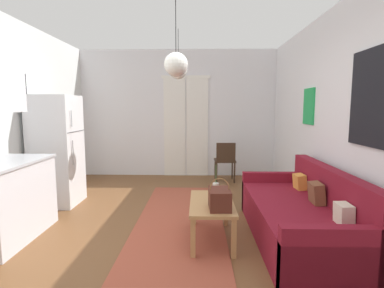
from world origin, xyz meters
TOP-DOWN VIEW (x-y plane):
  - ground_plane at (0.00, 0.00)m, footprint 4.84×7.51m
  - wall_back at (0.01, 3.50)m, footprint 4.44×0.13m
  - wall_right at (2.17, 0.00)m, footprint 0.12×7.11m
  - area_rug at (0.21, 0.73)m, footprint 1.13×3.27m
  - couch at (1.65, 0.17)m, footprint 0.92×2.10m
  - coffee_table at (0.61, 0.17)m, footprint 0.49×0.93m
  - bamboo_vase at (0.67, 0.37)m, footprint 0.07×0.07m
  - handbag at (0.68, -0.06)m, footprint 0.23×0.33m
  - refrigerator at (-1.75, 1.42)m, footprint 0.66×0.65m
  - kitchen_counter at (-1.77, 0.14)m, footprint 0.64×1.17m
  - accent_chair at (1.00, 2.88)m, footprint 0.43×0.41m
  - pendant_lamp_near at (0.23, -0.05)m, footprint 0.24×0.24m
  - pendant_lamp_far at (0.13, 1.82)m, footprint 0.29×0.29m

SIDE VIEW (x-z plane):
  - ground_plane at x=0.00m, z-range -0.10..0.00m
  - area_rug at x=0.21m, z-range 0.00..0.01m
  - couch at x=1.65m, z-range -0.15..0.68m
  - coffee_table at x=0.61m, z-range 0.16..0.61m
  - accent_chair at x=1.00m, z-range 0.06..0.88m
  - bamboo_vase at x=0.67m, z-range 0.34..0.73m
  - handbag at x=0.68m, z-range 0.39..0.72m
  - kitchen_counter at x=-1.77m, z-range -0.26..1.89m
  - refrigerator at x=-1.75m, z-range 0.00..1.70m
  - wall_back at x=0.01m, z-range -0.01..2.74m
  - wall_right at x=2.17m, z-range 0.00..2.76m
  - pendant_lamp_near at x=0.23m, z-range 1.47..2.41m
  - pendant_lamp_far at x=0.13m, z-range 1.72..2.51m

